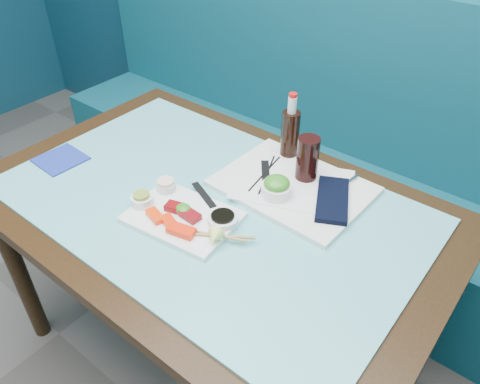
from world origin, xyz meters
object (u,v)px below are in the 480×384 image
Objects in this scene: seaweed_bowl at (276,190)px; cola_glass at (307,158)px; sashimi_plate at (183,217)px; booth_bench at (334,177)px; dining_table at (210,224)px; blue_napkin at (61,159)px; serving_tray at (293,186)px; cola_bottle_body at (290,136)px.

seaweed_bowl is 0.65× the size of cola_glass.
seaweed_bowl is (0.15, 0.24, 0.03)m from sashimi_plate.
booth_bench is 0.84m from seaweed_bowl.
dining_table is 4.71× the size of sashimi_plate.
dining_table is at bearing 82.35° from sashimi_plate.
booth_bench reaches higher than dining_table.
blue_napkin is at bearing -150.03° from cola_glass.
seaweed_bowl is (-0.01, -0.07, 0.03)m from serving_tray.
cola_bottle_body is at bearing 76.07° from sashimi_plate.
cola_bottle_body is at bearing 114.64° from seaweed_bowl.
sashimi_plate is 3.29× the size of seaweed_bowl.
sashimi_plate is at bearing -90.09° from booth_bench.
dining_table is at bearing 15.15° from blue_napkin.
cola_glass is (0.17, 0.26, 0.18)m from dining_table.
seaweed_bowl is at bearing -78.02° from booth_bench.
dining_table is 0.28m from serving_tray.
booth_bench is 0.76m from cola_glass.
serving_tray is 4.87× the size of seaweed_bowl.
dining_table is 9.82× the size of blue_napkin.
booth_bench reaches higher than cola_glass.
sashimi_plate is (-0.00, -0.95, 0.39)m from booth_bench.
cola_bottle_body is (-0.10, 0.21, 0.05)m from seaweed_bowl.
serving_tray is 2.62× the size of cola_bottle_body.
cola_bottle_body is at bearing 80.99° from dining_table.
seaweed_bowl is at bearing -65.36° from cola_bottle_body.
sashimi_plate reaches higher than blue_napkin.
cola_glass is at bearing 29.97° from blue_napkin.
booth_bench is at bearing 106.40° from cola_glass.
sashimi_plate is 1.77× the size of cola_bottle_body.
cola_bottle_body is (-0.12, 0.08, -0.00)m from cola_glass.
cola_glass is at bearing 81.25° from seaweed_bowl.
serving_tray is at bearing -100.30° from cola_glass.
cola_bottle_body is at bearing 130.16° from serving_tray.
seaweed_bowl is 0.63× the size of blue_napkin.
booth_bench is at bearing 101.98° from seaweed_bowl.
serving_tray is 3.16× the size of cola_glass.
serving_tray is 0.08m from seaweed_bowl.
sashimi_plate is at bearing -122.67° from seaweed_bowl.
booth_bench is 33.22× the size of seaweed_bowl.
sashimi_plate is 0.68× the size of serving_tray.
cola_bottle_body reaches higher than blue_napkin.
blue_napkin is at bearing -140.30° from cola_bottle_body.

